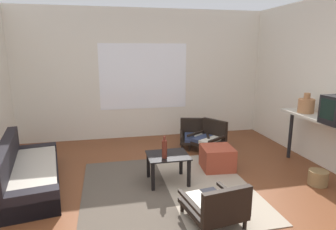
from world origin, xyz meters
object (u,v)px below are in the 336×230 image
at_px(console_shelf, 326,126).
at_px(clay_vase, 306,105).
at_px(coffee_table, 168,160).
at_px(ottoman_orange, 217,158).
at_px(glass_bottle, 164,149).
at_px(armchair_corner, 209,137).
at_px(wicker_basket, 318,178).
at_px(armchair_by_window, 194,135).
at_px(armchair_striped_foreground, 216,206).
at_px(couch, 26,173).

bearing_deg(console_shelf, clay_vase, 90.00).
bearing_deg(coffee_table, ottoman_orange, 18.98).
height_order(coffee_table, glass_bottle, glass_bottle).
bearing_deg(armchair_corner, wicker_basket, -59.32).
xyz_separation_m(ottoman_orange, clay_vase, (1.43, -0.12, 0.82)).
relative_size(armchair_by_window, armchair_striped_foreground, 0.98).
distance_m(coffee_table, armchair_corner, 1.57).
bearing_deg(armchair_by_window, clay_vase, -41.07).
xyz_separation_m(armchair_by_window, ottoman_orange, (0.03, -1.15, -0.05)).
distance_m(ottoman_orange, clay_vase, 1.66).
relative_size(couch, wicker_basket, 7.47).
height_order(coffee_table, wicker_basket, coffee_table).
distance_m(armchair_corner, ottoman_orange, 0.89).
distance_m(couch, wicker_basket, 4.08).
height_order(clay_vase, wicker_basket, clay_vase).
xyz_separation_m(couch, clay_vase, (4.25, -0.09, 0.80)).
height_order(couch, console_shelf, console_shelf).
bearing_deg(armchair_by_window, armchair_striped_foreground, -102.21).
distance_m(armchair_by_window, ottoman_orange, 1.15).
bearing_deg(wicker_basket, console_shelf, 44.01).
bearing_deg(ottoman_orange, armchair_striped_foreground, -112.32).
xyz_separation_m(armchair_corner, ottoman_orange, (-0.18, -0.86, -0.08)).
bearing_deg(console_shelf, armchair_by_window, 129.81).
bearing_deg(wicker_basket, armchair_striped_foreground, -161.59).
xyz_separation_m(coffee_table, armchair_corner, (1.06, 1.16, -0.06)).
xyz_separation_m(couch, glass_bottle, (1.87, -0.38, 0.34)).
bearing_deg(wicker_basket, ottoman_orange, 145.02).
height_order(armchair_striped_foreground, ottoman_orange, armchair_striped_foreground).
height_order(couch, wicker_basket, couch).
bearing_deg(armchair_striped_foreground, coffee_table, 104.47).
bearing_deg(wicker_basket, armchair_by_window, 121.46).
bearing_deg(armchair_corner, armchair_striped_foreground, -108.57).
distance_m(couch, glass_bottle, 1.94).
xyz_separation_m(armchair_by_window, console_shelf, (1.46, -1.75, 0.55)).
relative_size(armchair_striped_foreground, armchair_corner, 0.97).
bearing_deg(armchair_corner, console_shelf, -49.43).
bearing_deg(armchair_by_window, couch, -157.04).
height_order(armchair_by_window, clay_vase, clay_vase).
xyz_separation_m(couch, coffee_table, (1.94, -0.27, 0.13)).
bearing_deg(armchair_by_window, armchair_corner, -54.25).
xyz_separation_m(coffee_table, clay_vase, (2.30, 0.18, 0.67)).
bearing_deg(armchair_by_window, console_shelf, -50.19).
bearing_deg(armchair_corner, armchair_by_window, 125.75).
bearing_deg(armchair_corner, glass_bottle, -131.58).
distance_m(armchair_corner, glass_bottle, 1.72).
relative_size(ottoman_orange, clay_vase, 1.52).
relative_size(armchair_corner, ottoman_orange, 1.54).
xyz_separation_m(couch, wicker_basket, (4.00, -0.80, -0.10)).
xyz_separation_m(armchair_by_window, wicker_basket, (1.21, -1.98, -0.13)).
distance_m(armchair_corner, console_shelf, 1.99).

